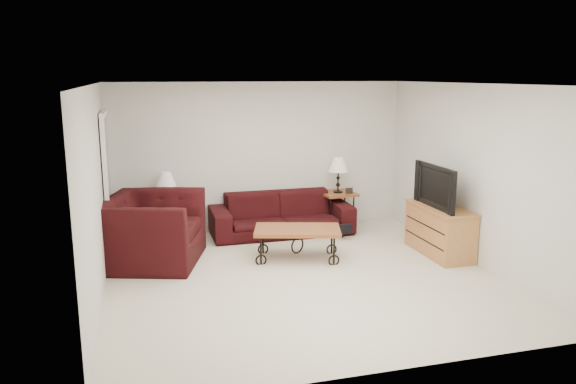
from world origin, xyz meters
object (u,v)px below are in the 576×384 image
object	(u,v)px
armchair	(152,230)
television	(441,186)
tv_stand	(440,231)
backpack	(342,224)
lamp_left	(166,189)
side_table_left	(168,223)
coffee_table	(297,244)
lamp_right	(338,175)
sofa	(281,214)
side_table_right	(337,209)

from	to	relation	value
armchair	television	world-z (taller)	television
tv_stand	backpack	xyz separation A→B (m)	(-1.09, 1.16, -0.13)
armchair	lamp_left	bearing A→B (deg)	3.12
side_table_left	television	xyz separation A→B (m)	(3.81, -1.83, 0.76)
coffee_table	lamp_right	bearing A→B (deg)	52.01
armchair	television	xyz separation A→B (m)	(4.08, -0.75, 0.56)
sofa	side_table_left	xyz separation A→B (m)	(-1.84, 0.18, -0.07)
side_table_right	lamp_left	world-z (taller)	lamp_left
side_table_left	coffee_table	size ratio (longest dim) A/B	0.45
lamp_left	armchair	xyz separation A→B (m)	(-0.28, -1.08, -0.35)
side_table_left	television	world-z (taller)	television
side_table_left	sofa	bearing A→B (deg)	-5.58
side_table_right	coffee_table	distance (m)	1.89
lamp_left	backpack	size ratio (longest dim) A/B	1.21
armchair	tv_stand	distance (m)	4.17
lamp_left	lamp_right	bearing A→B (deg)	0.00
side_table_left	side_table_right	size ratio (longest dim) A/B	0.90
coffee_table	backpack	size ratio (longest dim) A/B	2.68
tv_stand	side_table_left	bearing A→B (deg)	154.42
tv_stand	coffee_table	bearing A→B (deg)	170.73
tv_stand	backpack	size ratio (longest dim) A/B	2.65
lamp_right	tv_stand	xyz separation A→B (m)	(0.92, -1.83, -0.56)
lamp_left	television	xyz separation A→B (m)	(3.81, -1.83, 0.21)
side_table_left	lamp_right	bearing A→B (deg)	0.00
coffee_table	television	distance (m)	2.24
side_table_right	tv_stand	size ratio (longest dim) A/B	0.51
side_table_right	backpack	distance (m)	0.70
lamp_left	side_table_left	bearing A→B (deg)	0.00
television	side_table_left	bearing A→B (deg)	-115.70
coffee_table	armchair	size ratio (longest dim) A/B	0.84
lamp_left	tv_stand	xyz separation A→B (m)	(3.83, -1.83, -0.47)
lamp_left	backpack	xyz separation A→B (m)	(2.74, -0.67, -0.60)
tv_stand	television	world-z (taller)	television
sofa	tv_stand	world-z (taller)	tv_stand
sofa	side_table_right	xyz separation A→B (m)	(1.06, 0.18, -0.03)
side_table_left	coffee_table	xyz separation A→B (m)	(1.74, -1.49, -0.05)
side_table_right	lamp_left	xyz separation A→B (m)	(-2.91, -0.00, 0.52)
backpack	side_table_right	bearing A→B (deg)	75.57
coffee_table	backpack	bearing A→B (deg)	39.24
lamp_right	armchair	size ratio (longest dim) A/B	0.42
side_table_left	coffee_table	distance (m)	2.29
side_table_left	backpack	world-z (taller)	side_table_left
lamp_right	coffee_table	xyz separation A→B (m)	(-1.16, -1.49, -0.69)
side_table_left	coffee_table	bearing A→B (deg)	-40.59
television	backpack	distance (m)	1.77
armchair	tv_stand	size ratio (longest dim) A/B	1.21
side_table_left	tv_stand	size ratio (longest dim) A/B	0.46
lamp_left	coffee_table	world-z (taller)	lamp_left
sofa	side_table_right	size ratio (longest dim) A/B	3.81
coffee_table	armchair	bearing A→B (deg)	168.48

